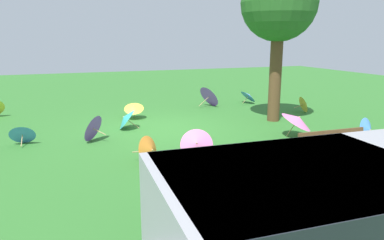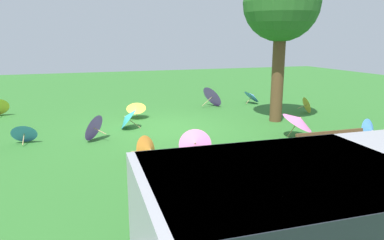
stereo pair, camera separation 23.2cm
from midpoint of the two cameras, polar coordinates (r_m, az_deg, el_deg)
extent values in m
plane|color=#2D6B28|center=(11.09, -4.98, -1.36)|extent=(40.00, 40.00, 0.00)
cube|color=#99999E|center=(4.34, 25.13, -14.13)|extent=(4.67, 2.07, 1.35)
cube|color=black|center=(3.63, 14.84, -11.65)|extent=(2.65, 2.02, 0.55)
cylinder|color=black|center=(4.54, -0.52, -18.37)|extent=(0.77, 0.25, 0.76)
cube|color=brown|center=(8.06, 19.74, -4.32)|extent=(1.61, 0.50, 0.05)
cube|color=brown|center=(7.85, 20.76, -3.15)|extent=(1.60, 0.16, 0.45)
cube|color=black|center=(7.76, 15.86, -6.46)|extent=(0.09, 0.41, 0.45)
cube|color=black|center=(8.52, 23.03, -5.26)|extent=(0.09, 0.41, 0.45)
cylinder|color=brown|center=(12.15, 12.72, 7.09)|extent=(0.40, 0.40, 3.11)
sphere|color=#286023|center=(12.15, 13.29, 17.90)|extent=(2.45, 2.45, 2.45)
cylinder|color=tan|center=(8.49, -0.06, -4.39)|extent=(0.15, 0.36, 0.26)
cone|color=pink|center=(8.22, -0.06, -3.85)|extent=(0.90, 0.77, 0.72)
sphere|color=tan|center=(8.15, -0.06, -3.72)|extent=(0.05, 0.06, 0.05)
cylinder|color=tan|center=(9.92, -15.31, -1.83)|extent=(0.32, 0.25, 0.17)
cone|color=purple|center=(10.02, -16.52, -1.19)|extent=(0.77, 0.85, 0.76)
sphere|color=tan|center=(10.05, -16.80, -1.04)|extent=(0.06, 0.06, 0.05)
cylinder|color=tan|center=(8.06, -9.17, -5.01)|extent=(0.30, 0.32, 0.12)
cone|color=orange|center=(7.89, -7.60, -4.86)|extent=(0.67, 0.66, 0.67)
sphere|color=tan|center=(7.85, -7.22, -4.82)|extent=(0.06, 0.06, 0.04)
cylinder|color=tan|center=(12.60, -9.78, 1.09)|extent=(0.07, 0.19, 0.36)
cone|color=yellow|center=(12.45, -9.87, 2.02)|extent=(0.83, 0.82, 0.39)
sphere|color=tan|center=(12.42, -9.89, 2.24)|extent=(0.05, 0.06, 0.05)
cylinder|color=tan|center=(10.74, 24.62, -1.46)|extent=(0.15, 0.38, 0.11)
cone|color=#4C8CE5|center=(10.63, 25.89, -1.42)|extent=(0.71, 0.47, 0.67)
sphere|color=tan|center=(10.60, 26.21, -1.41)|extent=(0.05, 0.05, 0.04)
cylinder|color=tan|center=(10.45, 15.06, -1.44)|extent=(0.22, 0.17, 0.43)
cone|color=pink|center=(10.39, 16.03, 0.06)|extent=(1.26, 1.27, 0.60)
sphere|color=tan|center=(10.37, 16.30, 0.47)|extent=(0.06, 0.06, 0.05)
cylinder|color=tan|center=(15.44, 8.14, 3.20)|extent=(0.26, 0.03, 0.29)
cone|color=#4C8CE5|center=(15.49, 8.67, 3.91)|extent=(0.66, 0.75, 0.57)
sphere|color=tan|center=(15.50, 8.80, 4.08)|extent=(0.05, 0.04, 0.05)
cylinder|color=tan|center=(13.98, 16.32, 2.14)|extent=(0.36, 0.10, 0.15)
cone|color=yellow|center=(14.07, 17.22, 2.48)|extent=(0.44, 0.67, 0.63)
sphere|color=tan|center=(14.09, 17.44, 2.57)|extent=(0.05, 0.04, 0.05)
cylinder|color=tan|center=(11.17, -10.04, -0.62)|extent=(0.36, 0.10, 0.30)
cone|color=teal|center=(11.14, -11.28, 0.28)|extent=(0.72, 0.84, 0.66)
sphere|color=tan|center=(11.13, -11.58, 0.50)|extent=(0.06, 0.05, 0.05)
cylinder|color=tan|center=(10.25, -26.29, -3.01)|extent=(0.05, 0.32, 0.24)
cone|color=#4C8CE5|center=(10.41, -26.17, -1.92)|extent=(0.70, 0.55, 0.61)
sphere|color=tan|center=(10.45, -26.14, -1.64)|extent=(0.04, 0.05, 0.05)
cylinder|color=tan|center=(14.43, 1.49, 3.02)|extent=(0.52, 0.20, 0.35)
cone|color=purple|center=(14.61, 2.50, 3.96)|extent=(0.91, 1.11, 0.90)
sphere|color=tan|center=(14.65, 2.70, 4.16)|extent=(0.06, 0.05, 0.05)
camera|label=1|loc=(0.12, -90.70, -0.16)|focal=33.16mm
camera|label=2|loc=(0.12, 89.30, 0.16)|focal=33.16mm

